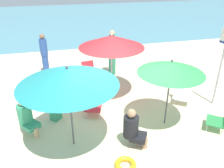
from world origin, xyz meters
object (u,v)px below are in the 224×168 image
Objects in this scene: beach_chair_c at (94,103)px; swim_ring at (125,165)px; beach_chair_a at (89,71)px; beach_chair_b at (182,93)px; umbrella_green at (171,68)px; person_a at (133,128)px; beach_chair_d at (220,120)px; person_d at (44,54)px; warning_sign at (223,58)px; person_c at (112,53)px; umbrella_teal at (68,77)px; beach_bag at (56,114)px; person_b at (26,115)px; umbrella_red at (112,41)px.

beach_chair_c reaches higher than swim_ring.
beach_chair_a reaches higher than beach_chair_b.
umbrella_green reaches higher than beach_chair_b.
umbrella_green is at bearing 58.85° from person_a.
person_d reaches higher than beach_chair_d.
umbrella_green is 1.97m from warning_sign.
beach_chair_b is 0.41× the size of person_c.
beach_chair_a is (0.91, 3.42, -1.40)m from umbrella_teal.
warning_sign is 4.87m from beach_bag.
person_b is at bearing -40.43° from person_d.
person_b reaches higher than person_a.
umbrella_green is 5.40× the size of beach_bag.
umbrella_green is at bearing 39.81° from swim_ring.
beach_chair_d is at bearing -57.32° from person_c.
beach_chair_c is at bearing 4.32° from beach_bag.
umbrella_red is 4.44× the size of swim_ring.
swim_ring is 2.50m from beach_bag.
beach_chair_d is 0.31× the size of warning_sign.
beach_chair_c is at bearing 60.04° from umbrella_teal.
umbrella_teal reaches higher than person_c.
warning_sign reaches higher than swim_ring.
beach_chair_c is 0.44× the size of person_d.
warning_sign is at bearing 17.58° from umbrella_green.
beach_bag is (-1.28, -2.30, -0.17)m from beach_chair_a.
person_b is at bearing -147.97° from beach_bag.
person_c is 3.79× the size of swim_ring.
person_a is at bearing -11.31° from person_d.
beach_chair_a is 3.38m from beach_chair_b.
umbrella_green is at bearing 78.20° from beach_chair_c.
beach_chair_a is 4.66m from beach_chair_d.
beach_bag reaches higher than swim_ring.
umbrella_green is at bearing -62.63° from umbrella_red.
person_a reaches higher than beach_chair_b.
umbrella_red is 2.92× the size of beach_chair_c.
beach_chair_b is 2.09× the size of beach_bag.
umbrella_teal is 4.70× the size of swim_ring.
beach_chair_b is at bearing 55.94° from person_b.
umbrella_teal is at bearing -25.29° from beach_chair_a.
beach_bag is (0.68, 0.43, -0.34)m from person_b.
beach_bag is (-4.02, 1.47, -0.13)m from beach_chair_d.
beach_chair_d is at bearing -48.63° from umbrella_red.
beach_chair_b is 2.60m from person_a.
umbrella_red is at bearing 29.56° from beach_bag.
umbrella_teal is 4.47m from person_d.
warning_sign is (4.31, 0.83, -0.26)m from umbrella_teal.
person_a is at bearing -151.06° from umbrella_green.
umbrella_teal is 1.24× the size of person_c.
umbrella_teal is at bearing -166.15° from person_a.
swim_ring is at bearing -98.52° from umbrella_red.
umbrella_green is 3.99× the size of swim_ring.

